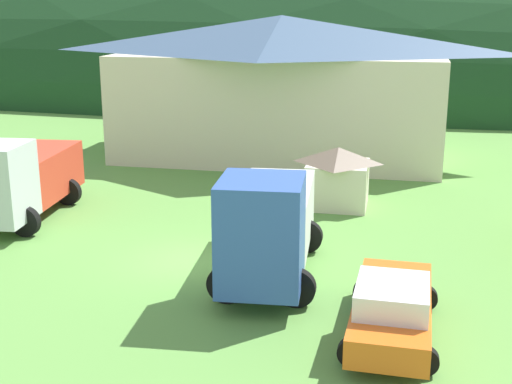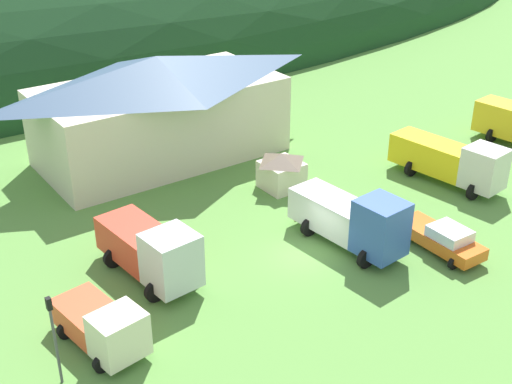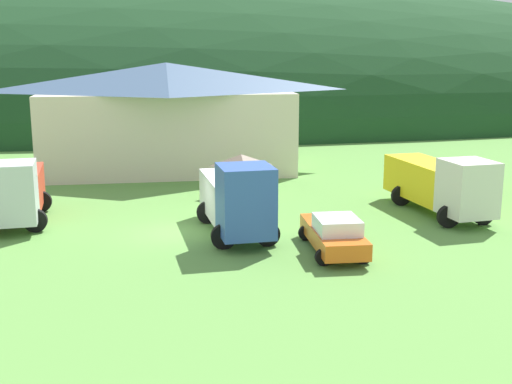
{
  "view_description": "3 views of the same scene",
  "coord_description": "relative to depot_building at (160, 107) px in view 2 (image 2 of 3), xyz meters",
  "views": [
    {
      "loc": [
        6.52,
        -20.25,
        8.2
      ],
      "look_at": [
        1.44,
        3.74,
        1.43
      ],
      "focal_mm": 48.54,
      "sensor_mm": 36.0,
      "label": 1
    },
    {
      "loc": [
        -20.38,
        -24.09,
        19.94
      ],
      "look_at": [
        -0.09,
        4.41,
        2.15
      ],
      "focal_mm": 47.07,
      "sensor_mm": 36.0,
      "label": 2
    },
    {
      "loc": [
        -0.85,
        -30.32,
        8.6
      ],
      "look_at": [
        4.07,
        1.56,
        1.51
      ],
      "focal_mm": 46.64,
      "sensor_mm": 36.0,
      "label": 3
    }
  ],
  "objects": [
    {
      "name": "ground_plane",
      "position": [
        -0.12,
        -16.46,
        -3.87
      ],
      "size": [
        200.0,
        200.0,
        0.0
      ],
      "primitive_type": "plane",
      "color": "#5B9342"
    },
    {
      "name": "depot_building",
      "position": [
        0.0,
        0.0,
        0.0
      ],
      "size": [
        18.23,
        9.17,
        7.51
      ],
      "color": "beige",
      "rests_on": "ground"
    },
    {
      "name": "play_shed_cream",
      "position": [
        3.98,
        -9.07,
        -2.59
      ],
      "size": [
        2.65,
        2.64,
        2.48
      ],
      "color": "beige",
      "rests_on": "ground"
    },
    {
      "name": "light_truck_cream",
      "position": [
        -12.23,
        -17.3,
        -2.65
      ],
      "size": [
        3.1,
        5.4,
        2.46
      ],
      "rotation": [
        0.0,
        0.0,
        -1.43
      ],
      "color": "beige",
      "rests_on": "ground"
    },
    {
      "name": "tow_truck_silver",
      "position": [
        -7.86,
        -13.57,
        -2.17
      ],
      "size": [
        3.57,
        6.97,
        3.37
      ],
      "rotation": [
        0.0,
        0.0,
        -1.48
      ],
      "color": "silver",
      "rests_on": "ground"
    },
    {
      "name": "box_truck_blue",
      "position": [
        2.69,
        -17.3,
        -2.09
      ],
      "size": [
        3.38,
        7.43,
        3.62
      ],
      "rotation": [
        0.0,
        0.0,
        -1.5
      ],
      "color": "#3356AD",
      "rests_on": "ground"
    },
    {
      "name": "flatbed_truck_yellow",
      "position": [
        13.63,
        -15.01,
        -2.19
      ],
      "size": [
        3.57,
        8.12,
        3.24
      ],
      "rotation": [
        0.0,
        0.0,
        -1.45
      ],
      "color": "silver",
      "rests_on": "ground"
    },
    {
      "name": "service_pickup_orange",
      "position": [
        6.44,
        -20.5,
        -3.04
      ],
      "size": [
        2.42,
        5.26,
        1.66
      ],
      "rotation": [
        0.0,
        0.0,
        -1.6
      ],
      "color": "orange",
      "rests_on": "ground"
    },
    {
      "name": "traffic_light_west",
      "position": [
        -14.67,
        -18.27,
        -1.23
      ],
      "size": [
        0.2,
        0.32,
        4.32
      ],
      "color": "#4C4C51",
      "rests_on": "ground"
    },
    {
      "name": "traffic_cone_near_pickup",
      "position": [
        1.97,
        -13.11,
        -3.87
      ],
      "size": [
        0.36,
        0.36,
        0.63
      ],
      "primitive_type": "cone",
      "color": "orange",
      "rests_on": "ground"
    }
  ]
}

